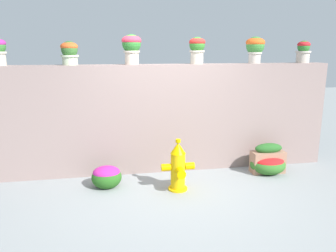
{
  "coord_description": "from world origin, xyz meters",
  "views": [
    {
      "loc": [
        -0.98,
        -4.59,
        2.18
      ],
      "look_at": [
        0.01,
        0.95,
        0.85
      ],
      "focal_mm": 36.03,
      "sensor_mm": 36.0,
      "label": 1
    }
  ],
  "objects_px": {
    "potted_plant_2": "(132,46)",
    "flower_bush_right": "(268,163)",
    "potted_plant_1": "(69,51)",
    "planter_box": "(268,158)",
    "potted_plant_4": "(255,47)",
    "potted_plant_5": "(303,51)",
    "potted_plant_3": "(197,48)",
    "fire_hydrant": "(178,167)",
    "flower_bush_left": "(107,176)"
  },
  "relations": [
    {
      "from": "potted_plant_3",
      "to": "flower_bush_left",
      "type": "height_order",
      "value": "potted_plant_3"
    },
    {
      "from": "potted_plant_3",
      "to": "fire_hydrant",
      "type": "distance_m",
      "value": 2.1
    },
    {
      "from": "potted_plant_4",
      "to": "potted_plant_3",
      "type": "bearing_deg",
      "value": -179.74
    },
    {
      "from": "potted_plant_1",
      "to": "flower_bush_left",
      "type": "relative_size",
      "value": 0.8
    },
    {
      "from": "potted_plant_2",
      "to": "potted_plant_4",
      "type": "relative_size",
      "value": 1.05
    },
    {
      "from": "potted_plant_1",
      "to": "fire_hydrant",
      "type": "height_order",
      "value": "potted_plant_1"
    },
    {
      "from": "potted_plant_3",
      "to": "fire_hydrant",
      "type": "relative_size",
      "value": 0.56
    },
    {
      "from": "potted_plant_1",
      "to": "flower_bush_right",
      "type": "xyz_separation_m",
      "value": [
        3.31,
        -0.52,
        -1.93
      ]
    },
    {
      "from": "potted_plant_4",
      "to": "flower_bush_left",
      "type": "height_order",
      "value": "potted_plant_4"
    },
    {
      "from": "potted_plant_4",
      "to": "flower_bush_right",
      "type": "height_order",
      "value": "potted_plant_4"
    },
    {
      "from": "potted_plant_2",
      "to": "flower_bush_left",
      "type": "distance_m",
      "value": 2.16
    },
    {
      "from": "potted_plant_1",
      "to": "flower_bush_right",
      "type": "distance_m",
      "value": 3.87
    },
    {
      "from": "potted_plant_2",
      "to": "flower_bush_left",
      "type": "relative_size",
      "value": 1.04
    },
    {
      "from": "potted_plant_1",
      "to": "fire_hydrant",
      "type": "distance_m",
      "value": 2.55
    },
    {
      "from": "potted_plant_1",
      "to": "potted_plant_2",
      "type": "bearing_deg",
      "value": -1.64
    },
    {
      "from": "potted_plant_2",
      "to": "potted_plant_1",
      "type": "bearing_deg",
      "value": 178.36
    },
    {
      "from": "flower_bush_left",
      "to": "potted_plant_4",
      "type": "bearing_deg",
      "value": 13.88
    },
    {
      "from": "flower_bush_left",
      "to": "flower_bush_right",
      "type": "bearing_deg",
      "value": 2.74
    },
    {
      "from": "planter_box",
      "to": "potted_plant_5",
      "type": "bearing_deg",
      "value": 31.57
    },
    {
      "from": "potted_plant_3",
      "to": "planter_box",
      "type": "relative_size",
      "value": 0.78
    },
    {
      "from": "planter_box",
      "to": "potted_plant_1",
      "type": "bearing_deg",
      "value": 171.5
    },
    {
      "from": "potted_plant_4",
      "to": "potted_plant_5",
      "type": "distance_m",
      "value": 0.93
    },
    {
      "from": "flower_bush_left",
      "to": "planter_box",
      "type": "relative_size",
      "value": 0.81
    },
    {
      "from": "potted_plant_1",
      "to": "potted_plant_3",
      "type": "distance_m",
      "value": 2.12
    },
    {
      "from": "planter_box",
      "to": "potted_plant_3",
      "type": "bearing_deg",
      "value": 157.2
    },
    {
      "from": "potted_plant_2",
      "to": "fire_hydrant",
      "type": "height_order",
      "value": "potted_plant_2"
    },
    {
      "from": "potted_plant_2",
      "to": "potted_plant_4",
      "type": "bearing_deg",
      "value": 1.04
    },
    {
      "from": "fire_hydrant",
      "to": "planter_box",
      "type": "bearing_deg",
      "value": 14.94
    },
    {
      "from": "potted_plant_5",
      "to": "fire_hydrant",
      "type": "xyz_separation_m",
      "value": [
        -2.52,
        -0.95,
        -1.74
      ]
    },
    {
      "from": "potted_plant_1",
      "to": "fire_hydrant",
      "type": "xyz_separation_m",
      "value": [
        1.6,
        -0.95,
        -1.74
      ]
    },
    {
      "from": "potted_plant_5",
      "to": "planter_box",
      "type": "distance_m",
      "value": 2.08
    },
    {
      "from": "potted_plant_1",
      "to": "potted_plant_2",
      "type": "distance_m",
      "value": 1.0
    },
    {
      "from": "potted_plant_4",
      "to": "potted_plant_5",
      "type": "height_order",
      "value": "potted_plant_4"
    },
    {
      "from": "potted_plant_2",
      "to": "planter_box",
      "type": "relative_size",
      "value": 0.84
    },
    {
      "from": "potted_plant_4",
      "to": "flower_bush_right",
      "type": "distance_m",
      "value": 2.08
    },
    {
      "from": "fire_hydrant",
      "to": "flower_bush_left",
      "type": "xyz_separation_m",
      "value": [
        -1.09,
        0.3,
        -0.18
      ]
    },
    {
      "from": "flower_bush_right",
      "to": "fire_hydrant",
      "type": "bearing_deg",
      "value": -165.67
    },
    {
      "from": "potted_plant_3",
      "to": "potted_plant_4",
      "type": "height_order",
      "value": "potted_plant_4"
    },
    {
      "from": "potted_plant_5",
      "to": "flower_bush_right",
      "type": "distance_m",
      "value": 2.16
    },
    {
      "from": "potted_plant_1",
      "to": "flower_bush_left",
      "type": "bearing_deg",
      "value": -51.9
    },
    {
      "from": "planter_box",
      "to": "potted_plant_2",
      "type": "bearing_deg",
      "value": 168.61
    },
    {
      "from": "flower_bush_left",
      "to": "planter_box",
      "type": "xyz_separation_m",
      "value": [
        2.81,
        0.15,
        0.07
      ]
    },
    {
      "from": "potted_plant_5",
      "to": "flower_bush_right",
      "type": "xyz_separation_m",
      "value": [
        -0.81,
        -0.51,
        -1.94
      ]
    },
    {
      "from": "potted_plant_4",
      "to": "flower_bush_left",
      "type": "xyz_separation_m",
      "value": [
        -2.68,
        -0.66,
        -1.99
      ]
    },
    {
      "from": "potted_plant_4",
      "to": "potted_plant_1",
      "type": "bearing_deg",
      "value": -179.8
    },
    {
      "from": "flower_bush_right",
      "to": "potted_plant_1",
      "type": "bearing_deg",
      "value": 171.14
    },
    {
      "from": "potted_plant_2",
      "to": "potted_plant_5",
      "type": "bearing_deg",
      "value": 0.46
    },
    {
      "from": "fire_hydrant",
      "to": "flower_bush_left",
      "type": "relative_size",
      "value": 1.72
    },
    {
      "from": "potted_plant_1",
      "to": "planter_box",
      "type": "xyz_separation_m",
      "value": [
        3.32,
        -0.5,
        -1.85
      ]
    },
    {
      "from": "potted_plant_2",
      "to": "flower_bush_right",
      "type": "bearing_deg",
      "value": -11.91
    }
  ]
}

